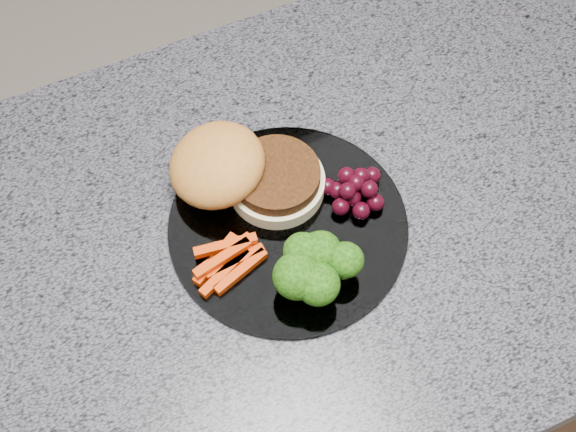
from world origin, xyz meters
The scene contains 7 objects.
island_cabinet centered at (0.00, 0.00, 0.43)m, with size 1.20×0.60×0.86m, color #58311E.
countertop centered at (0.00, 0.00, 0.88)m, with size 1.20×0.60×0.04m, color #55545F.
plate centered at (0.01, 0.00, 0.90)m, with size 0.26×0.26×0.01m, color white.
burger centered at (-0.02, 0.07, 0.93)m, with size 0.19×0.16×0.06m.
carrot_sticks centered at (-0.07, -0.01, 0.91)m, with size 0.08×0.06×0.02m.
broccoli centered at (0.01, -0.07, 0.94)m, with size 0.10×0.08×0.06m.
grape_bunch centered at (0.09, 0.00, 0.92)m, with size 0.07×0.06×0.03m.
Camera 1 is at (-0.16, -0.38, 1.66)m, focal length 50.00 mm.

